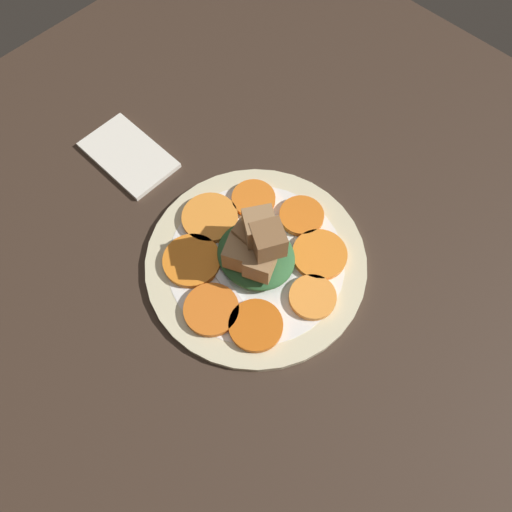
{
  "coord_description": "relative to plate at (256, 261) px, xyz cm",
  "views": [
    {
      "loc": [
        21.07,
        -21.72,
        64.53
      ],
      "look_at": [
        0.0,
        0.0,
        4.1
      ],
      "focal_mm": 35.0,
      "sensor_mm": 36.0,
      "label": 1
    }
  ],
  "objects": [
    {
      "name": "table_slab",
      "position": [
        0.0,
        0.0,
        -1.52
      ],
      "size": [
        120.0,
        120.0,
        2.0
      ],
      "primitive_type": "cube",
      "color": "#38281E",
      "rests_on": "ground"
    },
    {
      "name": "plate",
      "position": [
        0.0,
        0.0,
        0.0
      ],
      "size": [
        30.56,
        30.56,
        1.05
      ],
      "color": "beige",
      "rests_on": "table_slab"
    },
    {
      "name": "carrot_slice_0",
      "position": [
        1.06,
        -9.43,
        1.04
      ],
      "size": [
        7.26,
        7.26,
        0.91
      ],
      "primitive_type": "cylinder",
      "color": "orange",
      "rests_on": "plate"
    },
    {
      "name": "carrot_slice_1",
      "position": [
        6.71,
        -6.96,
        1.04
      ],
      "size": [
        7.03,
        7.03,
        0.91
      ],
      "primitive_type": "cylinder",
      "color": "#D66114",
      "rests_on": "plate"
    },
    {
      "name": "carrot_slice_2",
      "position": [
        9.37,
        1.02,
        1.04
      ],
      "size": [
        6.27,
        6.27,
        0.91
      ],
      "primitive_type": "cylinder",
      "color": "orange",
      "rests_on": "plate"
    },
    {
      "name": "carrot_slice_3",
      "position": [
        5.91,
        6.42,
        1.04
      ],
      "size": [
        7.57,
        7.57,
        0.91
      ],
      "primitive_type": "cylinder",
      "color": "orange",
      "rests_on": "plate"
    },
    {
      "name": "carrot_slice_4",
      "position": [
        0.17,
        9.33,
        1.04
      ],
      "size": [
        6.4,
        6.4,
        0.91
      ],
      "primitive_type": "cylinder",
      "color": "orange",
      "rests_on": "plate"
    },
    {
      "name": "carrot_slice_5",
      "position": [
        -6.91,
        6.59,
        1.04
      ],
      "size": [
        6.37,
        6.37,
        0.91
      ],
      "primitive_type": "cylinder",
      "color": "orange",
      "rests_on": "plate"
    },
    {
      "name": "carrot_slice_6",
      "position": [
        -9.15,
        -0.2,
        1.04
      ],
      "size": [
        8.01,
        8.01,
        0.91
      ],
      "primitive_type": "cylinder",
      "color": "orange",
      "rests_on": "plate"
    },
    {
      "name": "carrot_slice_7",
      "position": [
        -5.99,
        -6.39,
        1.04
      ],
      "size": [
        7.93,
        7.93,
        0.91
      ],
      "primitive_type": "cylinder",
      "color": "orange",
      "rests_on": "plate"
    },
    {
      "name": "center_pile",
      "position": [
        0.06,
        -0.09,
        4.25
      ],
      "size": [
        11.06,
        9.95,
        10.13
      ],
      "color": "#2D6033",
      "rests_on": "plate"
    },
    {
      "name": "fork",
      "position": [
        -0.87,
        -5.44,
        0.78
      ],
      "size": [
        18.85,
        5.34,
        0.4
      ],
      "rotation": [
        0.0,
        0.0,
        -0.2
      ],
      "color": "silver",
      "rests_on": "plate"
    },
    {
      "name": "napkin",
      "position": [
        -27.03,
        -0.6,
        -0.12
      ],
      "size": [
        14.66,
        8.79,
        0.8
      ],
      "color": "silver",
      "rests_on": "table_slab"
    }
  ]
}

